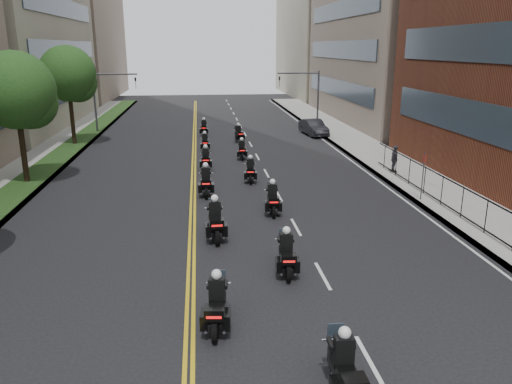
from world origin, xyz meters
TOP-DOWN VIEW (x-y plane):
  - sidewalk_right at (12.00, 25.00)m, footprint 4.00×90.00m
  - sidewalk_left at (-12.00, 25.00)m, footprint 4.00×90.00m
  - grass_strip at (-11.20, 25.00)m, footprint 2.00×90.00m
  - building_right_far at (21.50, 78.00)m, footprint 15.00×28.00m
  - building_left_far at (-22.00, 78.00)m, footprint 16.00×28.00m
  - iron_fence at (11.00, 12.00)m, footprint 0.05×28.00m
  - traffic_signal_right at (9.54, 42.00)m, footprint 4.09×0.20m
  - traffic_signal_left at (-9.54, 42.00)m, footprint 4.09×0.20m
  - motorcycle_1 at (2.15, 3.75)m, footprint 0.54×2.34m
  - motorcycle_2 at (-0.65, 7.06)m, footprint 0.69×2.37m
  - motorcycle_3 at (1.95, 10.41)m, footprint 0.61×2.32m
  - motorcycle_4 at (-0.45, 14.07)m, footprint 0.60×2.55m
  - motorcycle_5 at (2.43, 17.07)m, footprint 0.60×2.30m
  - motorcycle_6 at (-0.72, 20.57)m, footprint 0.56×2.43m
  - motorcycle_7 at (1.97, 23.11)m, footprint 0.59×2.18m
  - motorcycle_8 at (-0.64, 26.44)m, footprint 0.52×2.27m
  - motorcycle_9 at (2.01, 29.50)m, footprint 0.49×2.10m
  - motorcycle_10 at (-0.59, 32.67)m, footprint 0.48×2.09m
  - motorcycle_11 at (2.31, 36.20)m, footprint 0.66×2.18m
  - motorcycle_12 at (-0.58, 39.69)m, footprint 0.53×2.23m
  - parked_sedan at (9.40, 38.76)m, footprint 2.08×4.50m
  - pedestrian_c at (11.20, 23.80)m, footprint 0.50×1.04m

SIDE VIEW (x-z plane):
  - sidewalk_right at x=12.00m, z-range 0.00..0.15m
  - sidewalk_left at x=-12.00m, z-range 0.00..0.15m
  - grass_strip at x=-11.20m, z-range 0.15..0.19m
  - motorcycle_10 at x=-0.59m, z-range -0.16..1.38m
  - motorcycle_9 at x=2.01m, z-range -0.16..1.39m
  - motorcycle_7 at x=1.97m, z-range -0.17..1.44m
  - motorcycle_11 at x=2.31m, z-range -0.17..1.44m
  - motorcycle_12 at x=-0.58m, z-range -0.17..1.47m
  - motorcycle_8 at x=-0.64m, z-range -0.18..1.50m
  - motorcycle_5 at x=2.43m, z-range -0.18..1.52m
  - motorcycle_3 at x=1.95m, z-range -0.18..1.53m
  - motorcycle_1 at x=2.15m, z-range -0.18..1.55m
  - motorcycle_2 at x=-0.65m, z-range -0.18..1.57m
  - motorcycle_6 at x=-0.72m, z-range -0.19..1.61m
  - parked_sedan at x=9.40m, z-range 0.00..1.43m
  - motorcycle_4 at x=-0.45m, z-range -0.20..1.69m
  - iron_fence at x=11.00m, z-range 0.15..1.65m
  - pedestrian_c at x=11.20m, z-range 0.15..1.88m
  - traffic_signal_right at x=9.54m, z-range 0.90..6.50m
  - traffic_signal_left at x=-9.54m, z-range 0.90..6.50m
  - building_right_far at x=21.50m, z-range 0.00..26.00m
  - building_left_far at x=-22.00m, z-range 0.00..26.00m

